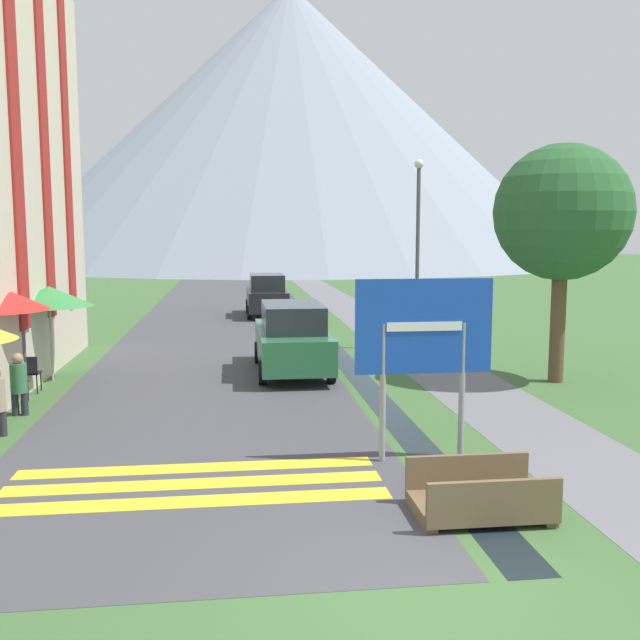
{
  "coord_description": "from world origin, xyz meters",
  "views": [
    {
      "loc": [
        -1.93,
        -6.77,
        3.64
      ],
      "look_at": [
        0.16,
        10.0,
        1.53
      ],
      "focal_mm": 40.0,
      "sensor_mm": 36.0,
      "label": 1
    }
  ],
  "objects_px": {
    "person_seated_far": "(19,381)",
    "parked_car_near": "(292,338)",
    "footbridge": "(480,499)",
    "streetlamp": "(418,240)",
    "tree_by_path": "(562,213)",
    "cafe_umbrella_rear_green": "(49,296)",
    "person_standing_terrace": "(18,352)",
    "cafe_chair_far_left": "(30,371)",
    "road_sign": "(424,340)",
    "parked_car_far": "(267,295)",
    "cafe_chair_middle": "(16,381)"
  },
  "relations": [
    {
      "from": "person_seated_far",
      "to": "parked_car_near",
      "type": "bearing_deg",
      "value": 32.1
    },
    {
      "from": "footbridge",
      "to": "streetlamp",
      "type": "height_order",
      "value": "streetlamp"
    },
    {
      "from": "person_seated_far",
      "to": "tree_by_path",
      "type": "xyz_separation_m",
      "value": [
        12.03,
        1.73,
        3.37
      ]
    },
    {
      "from": "cafe_umbrella_rear_green",
      "to": "footbridge",
      "type": "bearing_deg",
      "value": -51.19
    },
    {
      "from": "footbridge",
      "to": "person_seated_far",
      "type": "bearing_deg",
      "value": 140.79
    },
    {
      "from": "person_seated_far",
      "to": "streetlamp",
      "type": "relative_size",
      "value": 0.22
    },
    {
      "from": "cafe_umbrella_rear_green",
      "to": "person_seated_far",
      "type": "bearing_deg",
      "value": -87.15
    },
    {
      "from": "person_seated_far",
      "to": "person_standing_terrace",
      "type": "relative_size",
      "value": 0.74
    },
    {
      "from": "parked_car_near",
      "to": "person_seated_far",
      "type": "bearing_deg",
      "value": -147.9
    },
    {
      "from": "tree_by_path",
      "to": "person_standing_terrace",
      "type": "bearing_deg",
      "value": 179.92
    },
    {
      "from": "person_seated_far",
      "to": "cafe_umbrella_rear_green",
      "type": "bearing_deg",
      "value": 92.85
    },
    {
      "from": "footbridge",
      "to": "tree_by_path",
      "type": "xyz_separation_m",
      "value": [
        4.68,
        7.72,
        3.84
      ]
    },
    {
      "from": "cafe_chair_far_left",
      "to": "person_seated_far",
      "type": "height_order",
      "value": "person_seated_far"
    },
    {
      "from": "person_standing_terrace",
      "to": "tree_by_path",
      "type": "relative_size",
      "value": 0.3
    },
    {
      "from": "road_sign",
      "to": "footbridge",
      "type": "height_order",
      "value": "road_sign"
    },
    {
      "from": "road_sign",
      "to": "parked_car_near",
      "type": "distance_m",
      "value": 7.53
    },
    {
      "from": "road_sign",
      "to": "parked_car_far",
      "type": "relative_size",
      "value": 0.71
    },
    {
      "from": "footbridge",
      "to": "person_seated_far",
      "type": "xyz_separation_m",
      "value": [
        -7.35,
        6.0,
        0.47
      ]
    },
    {
      "from": "cafe_chair_middle",
      "to": "person_seated_far",
      "type": "bearing_deg",
      "value": -90.51
    },
    {
      "from": "streetlamp",
      "to": "parked_car_near",
      "type": "bearing_deg",
      "value": -142.27
    },
    {
      "from": "cafe_umbrella_rear_green",
      "to": "person_seated_far",
      "type": "relative_size",
      "value": 1.85
    },
    {
      "from": "cafe_chair_middle",
      "to": "person_standing_terrace",
      "type": "bearing_deg",
      "value": 79.86
    },
    {
      "from": "road_sign",
      "to": "tree_by_path",
      "type": "distance_m",
      "value": 7.57
    },
    {
      "from": "cafe_chair_far_left",
      "to": "cafe_chair_middle",
      "type": "xyz_separation_m",
      "value": [
        0.0,
        -1.07,
        0.0
      ]
    },
    {
      "from": "streetlamp",
      "to": "cafe_chair_far_left",
      "type": "bearing_deg",
      "value": -154.89
    },
    {
      "from": "footbridge",
      "to": "cafe_umbrella_rear_green",
      "type": "relative_size",
      "value": 0.73
    },
    {
      "from": "cafe_umbrella_rear_green",
      "to": "tree_by_path",
      "type": "bearing_deg",
      "value": -7.56
    },
    {
      "from": "person_standing_terrace",
      "to": "footbridge",
      "type": "bearing_deg",
      "value": -44.67
    },
    {
      "from": "road_sign",
      "to": "streetlamp",
      "type": "relative_size",
      "value": 0.5
    },
    {
      "from": "cafe_umbrella_rear_green",
      "to": "tree_by_path",
      "type": "xyz_separation_m",
      "value": [
        12.2,
        -1.62,
        1.98
      ]
    },
    {
      "from": "road_sign",
      "to": "cafe_umbrella_rear_green",
      "type": "relative_size",
      "value": 1.25
    },
    {
      "from": "cafe_chair_middle",
      "to": "parked_car_near",
      "type": "bearing_deg",
      "value": 3.4
    },
    {
      "from": "parked_car_far",
      "to": "streetlamp",
      "type": "height_order",
      "value": "streetlamp"
    },
    {
      "from": "person_seated_far",
      "to": "person_standing_terrace",
      "type": "xyz_separation_m",
      "value": [
        -0.48,
        1.74,
        0.3
      ]
    },
    {
      "from": "cafe_chair_middle",
      "to": "parked_car_far",
      "type": "bearing_deg",
      "value": 48.04
    },
    {
      "from": "parked_car_far",
      "to": "cafe_chair_far_left",
      "type": "distance_m",
      "value": 15.41
    },
    {
      "from": "parked_car_far",
      "to": "person_standing_terrace",
      "type": "xyz_separation_m",
      "value": [
        -6.21,
        -14.43,
        0.08
      ]
    },
    {
      "from": "cafe_chair_middle",
      "to": "streetlamp",
      "type": "xyz_separation_m",
      "value": [
        10.21,
        5.86,
        2.88
      ]
    },
    {
      "from": "footbridge",
      "to": "cafe_umbrella_rear_green",
      "type": "xyz_separation_m",
      "value": [
        -7.52,
        9.34,
        1.85
      ]
    },
    {
      "from": "person_seated_far",
      "to": "cafe_chair_far_left",
      "type": "bearing_deg",
      "value": 99.55
    },
    {
      "from": "cafe_umbrella_rear_green",
      "to": "person_seated_far",
      "type": "distance_m",
      "value": 3.63
    },
    {
      "from": "cafe_umbrella_rear_green",
      "to": "streetlamp",
      "type": "height_order",
      "value": "streetlamp"
    },
    {
      "from": "person_standing_terrace",
      "to": "streetlamp",
      "type": "bearing_deg",
      "value": 26.01
    },
    {
      "from": "cafe_chair_far_left",
      "to": "cafe_umbrella_rear_green",
      "type": "distance_m",
      "value": 2.06
    },
    {
      "from": "footbridge",
      "to": "parked_car_far",
      "type": "relative_size",
      "value": 0.41
    },
    {
      "from": "road_sign",
      "to": "parked_car_near",
      "type": "relative_size",
      "value": 0.64
    },
    {
      "from": "cafe_chair_far_left",
      "to": "parked_car_near",
      "type": "bearing_deg",
      "value": 7.34
    },
    {
      "from": "road_sign",
      "to": "cafe_chair_middle",
      "type": "xyz_separation_m",
      "value": [
        -7.54,
        4.65,
        -1.43
      ]
    },
    {
      "from": "tree_by_path",
      "to": "cafe_chair_middle",
      "type": "bearing_deg",
      "value": -176.36
    },
    {
      "from": "cafe_umbrella_rear_green",
      "to": "streetlamp",
      "type": "relative_size",
      "value": 0.4
    }
  ]
}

